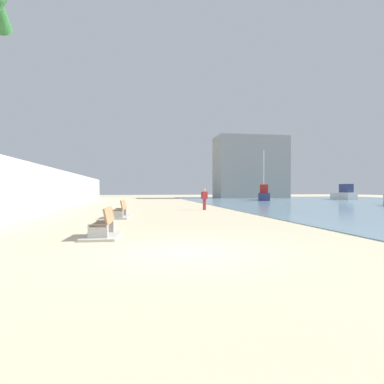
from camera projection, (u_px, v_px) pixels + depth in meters
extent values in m
plane|color=#C6B793|center=(151.00, 209.00, 26.09)|extent=(120.00, 120.00, 0.00)
cube|color=#ADAAA3|center=(51.00, 189.00, 24.75)|extent=(0.80, 64.00, 3.11)
cube|color=#ADAAA3|center=(98.00, 232.00, 10.19)|extent=(0.61, 0.24, 0.50)
cube|color=#ADAAA3|center=(105.00, 227.00, 11.58)|extent=(0.61, 0.24, 0.50)
cube|color=#997047|center=(102.00, 224.00, 10.88)|extent=(0.62, 1.63, 0.06)
cube|color=#997047|center=(109.00, 215.00, 10.90)|extent=(0.28, 1.61, 0.50)
cube|color=#ADAAA3|center=(102.00, 236.00, 10.89)|extent=(1.25, 2.18, 0.08)
cube|color=#ADAAA3|center=(117.00, 214.00, 17.41)|extent=(0.62, 0.26, 0.50)
cube|color=#ADAAA3|center=(121.00, 212.00, 18.81)|extent=(0.62, 0.26, 0.50)
cube|color=#997047|center=(119.00, 210.00, 18.11)|extent=(0.67, 1.65, 0.06)
cube|color=#997047|center=(124.00, 205.00, 18.12)|extent=(0.34, 1.61, 0.50)
cube|color=#ADAAA3|center=(119.00, 217.00, 18.11)|extent=(1.32, 2.21, 0.08)
cylinder|color=#B22D33|center=(205.00, 205.00, 24.76)|extent=(0.12, 0.12, 0.80)
cylinder|color=#B22D33|center=(204.00, 205.00, 24.73)|extent=(0.12, 0.12, 0.80)
cube|color=#B22D33|center=(204.00, 196.00, 24.74)|extent=(0.33, 0.20, 0.57)
sphere|color=tan|center=(204.00, 190.00, 24.73)|extent=(0.22, 0.22, 0.22)
cylinder|color=#B22D33|center=(207.00, 195.00, 24.79)|extent=(0.09, 0.09, 0.51)
cylinder|color=#B22D33|center=(202.00, 195.00, 24.69)|extent=(0.09, 0.09, 0.51)
cube|color=navy|center=(264.00, 196.00, 45.22)|extent=(3.50, 5.96, 0.99)
cube|color=red|center=(264.00, 189.00, 44.36)|extent=(1.90, 2.76, 1.12)
cylinder|color=silver|center=(264.00, 171.00, 45.47)|extent=(0.12, 0.12, 5.90)
cube|color=white|center=(343.00, 196.00, 47.97)|extent=(1.80, 5.01, 1.03)
cube|color=navy|center=(346.00, 188.00, 47.23)|extent=(1.16, 2.23, 1.21)
cube|color=gray|center=(250.00, 168.00, 56.85)|extent=(12.00, 6.00, 10.52)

